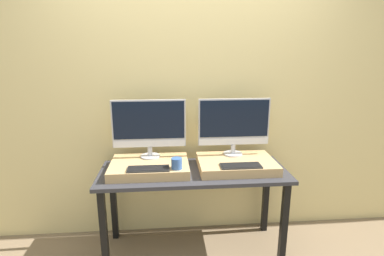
% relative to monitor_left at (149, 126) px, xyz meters
% --- Properties ---
extents(wall_back, '(8.00, 0.04, 2.60)m').
position_rel_monitor_left_xyz_m(wall_back, '(0.36, 0.20, 0.22)').
color(wall_back, '#DBC684').
rests_on(wall_back, ground_plane).
extents(workbench, '(1.52, 0.57, 0.73)m').
position_rel_monitor_left_xyz_m(workbench, '(0.36, -0.15, -0.44)').
color(workbench, '#2D2D33').
rests_on(workbench, ground_plane).
extents(wooden_riser_left, '(0.62, 0.45, 0.07)m').
position_rel_monitor_left_xyz_m(wooden_riser_left, '(0.00, -0.13, -0.31)').
color(wooden_riser_left, tan).
rests_on(wooden_riser_left, workbench).
extents(monitor_left, '(0.60, 0.16, 0.49)m').
position_rel_monitor_left_xyz_m(monitor_left, '(0.00, 0.00, 0.00)').
color(monitor_left, '#B2B2B7').
rests_on(monitor_left, wooden_riser_left).
extents(keyboard_left, '(0.32, 0.12, 0.01)m').
position_rel_monitor_left_xyz_m(keyboard_left, '(0.00, -0.28, -0.26)').
color(keyboard_left, '#2D2D2D').
rests_on(keyboard_left, wooden_riser_left).
extents(mug, '(0.08, 0.08, 0.08)m').
position_rel_monitor_left_xyz_m(mug, '(0.21, -0.28, -0.23)').
color(mug, '#335693').
rests_on(mug, wooden_riser_left).
extents(wooden_riser_right, '(0.62, 0.45, 0.07)m').
position_rel_monitor_left_xyz_m(wooden_riser_right, '(0.71, -0.13, -0.31)').
color(wooden_riser_right, tan).
rests_on(wooden_riser_right, workbench).
extents(monitor_right, '(0.60, 0.16, 0.49)m').
position_rel_monitor_left_xyz_m(monitor_right, '(0.71, 0.00, 0.00)').
color(monitor_right, '#B2B2B7').
rests_on(monitor_right, wooden_riser_right).
extents(keyboard_right, '(0.32, 0.12, 0.01)m').
position_rel_monitor_left_xyz_m(keyboard_right, '(0.71, -0.28, -0.26)').
color(keyboard_right, '#2D2D2D').
rests_on(keyboard_right, wooden_riser_right).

